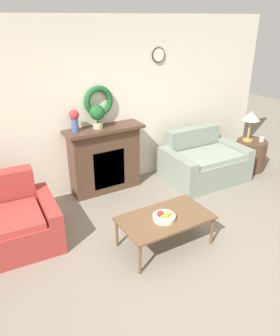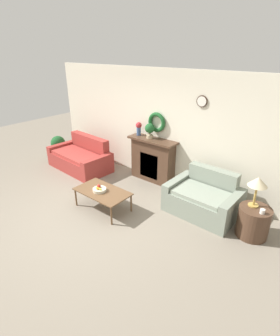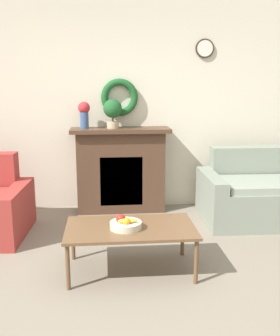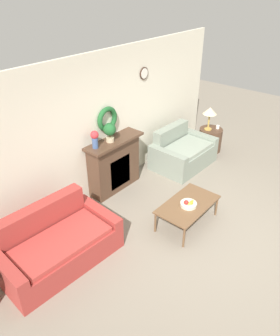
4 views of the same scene
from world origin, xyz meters
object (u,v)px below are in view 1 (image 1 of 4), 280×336
object	(u,v)px
loveseat_right	(204,163)
mug	(262,139)
potted_plant_on_mantel	(97,114)
coffee_table	(165,219)
side_table_by_loveseat	(250,155)
vase_on_mantel_left	(74,119)
fireplace	(105,159)
table_lamp	(251,117)
fruit_bowl	(164,217)

from	to	relation	value
loveseat_right	mug	world-z (taller)	loveseat_right
potted_plant_on_mantel	loveseat_right	bearing A→B (deg)	-15.52
coffee_table	loveseat_right	bearing A→B (deg)	36.21
loveseat_right	side_table_by_loveseat	bearing A→B (deg)	-6.00
side_table_by_loveseat	coffee_table	bearing A→B (deg)	-158.05
loveseat_right	potted_plant_on_mantel	world-z (taller)	potted_plant_on_mantel
loveseat_right	vase_on_mantel_left	distance (m)	2.40
fireplace	mug	world-z (taller)	fireplace
table_lamp	vase_on_mantel_left	bearing A→B (deg)	169.20
fruit_bowl	mug	size ratio (longest dim) A/B	3.40
coffee_table	fruit_bowl	xyz separation A→B (m)	(-0.05, -0.04, 0.07)
loveseat_right	fruit_bowl	xyz separation A→B (m)	(-1.71, -1.26, 0.15)
coffee_table	vase_on_mantel_left	distance (m)	2.01
fruit_bowl	potted_plant_on_mantel	distance (m)	1.95
mug	vase_on_mantel_left	bearing A→B (deg)	167.26
table_lamp	mug	distance (m)	0.48
table_lamp	loveseat_right	bearing A→B (deg)	175.36
vase_on_mantel_left	table_lamp	bearing A→B (deg)	-10.80
vase_on_mantel_left	coffee_table	bearing A→B (deg)	-75.21
side_table_by_loveseat	potted_plant_on_mantel	world-z (taller)	potted_plant_on_mantel
fireplace	table_lamp	size ratio (longest dim) A/B	2.27
loveseat_right	potted_plant_on_mantel	size ratio (longest dim) A/B	3.86
loveseat_right	mug	xyz separation A→B (m)	(1.16, -0.23, 0.30)
coffee_table	fruit_bowl	distance (m)	0.09
mug	loveseat_right	bearing A→B (deg)	168.71
fireplace	fruit_bowl	world-z (taller)	fireplace
fruit_bowl	vase_on_mantel_left	distance (m)	2.00
table_lamp	potted_plant_on_mantel	bearing A→B (deg)	168.23
side_table_by_loveseat	loveseat_right	bearing A→B (deg)	172.62
side_table_by_loveseat	table_lamp	world-z (taller)	table_lamp
fireplace	coffee_table	xyz separation A→B (m)	(0.01, -1.73, -0.17)
fireplace	potted_plant_on_mantel	xyz separation A→B (m)	(-0.09, -0.01, 0.76)
coffee_table	vase_on_mantel_left	xyz separation A→B (m)	(-0.46, 1.73, 0.91)
side_table_by_loveseat	fruit_bowl	bearing A→B (deg)	-157.70
side_table_by_loveseat	table_lamp	size ratio (longest dim) A/B	1.02
fruit_bowl	vase_on_mantel_left	xyz separation A→B (m)	(-0.41, 1.77, 0.83)
fireplace	mug	xyz separation A→B (m)	(2.83, -0.74, 0.05)
coffee_table	potted_plant_on_mantel	world-z (taller)	potted_plant_on_mantel
potted_plant_on_mantel	fireplace	bearing A→B (deg)	8.76
table_lamp	fruit_bowl	bearing A→B (deg)	-156.18
coffee_table	side_table_by_loveseat	world-z (taller)	side_table_by_loveseat
coffee_table	fruit_bowl	world-z (taller)	fruit_bowl
fruit_bowl	side_table_by_loveseat	bearing A→B (deg)	22.30
fireplace	vase_on_mantel_left	size ratio (longest dim) A/B	3.78
vase_on_mantel_left	fruit_bowl	bearing A→B (deg)	-76.91
fruit_bowl	mug	world-z (taller)	mug
loveseat_right	fruit_bowl	size ratio (longest dim) A/B	5.05
fireplace	table_lamp	distance (m)	2.74
coffee_table	potted_plant_on_mantel	bearing A→B (deg)	93.35
fireplace	vase_on_mantel_left	bearing A→B (deg)	179.30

